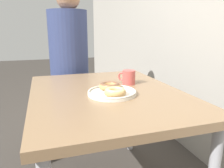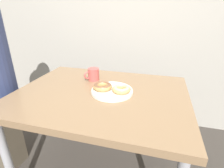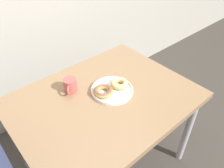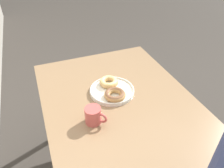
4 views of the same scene
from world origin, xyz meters
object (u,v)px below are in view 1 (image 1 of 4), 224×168
(dining_table, at_px, (106,103))
(coffee_mug, at_px, (128,77))
(person_figure, at_px, (69,65))
(donut_plate, at_px, (112,90))

(dining_table, height_order, coffee_mug, coffee_mug)
(coffee_mug, xyz_separation_m, person_figure, (-0.67, -0.30, -0.01))
(donut_plate, distance_m, person_figure, 0.87)
(dining_table, relative_size, coffee_mug, 10.86)
(coffee_mug, bearing_deg, donut_plate, -42.09)
(donut_plate, bearing_deg, coffee_mug, 137.91)
(coffee_mug, height_order, person_figure, person_figure)
(person_figure, bearing_deg, dining_table, 8.58)
(dining_table, height_order, person_figure, person_figure)
(donut_plate, bearing_deg, person_figure, -171.31)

